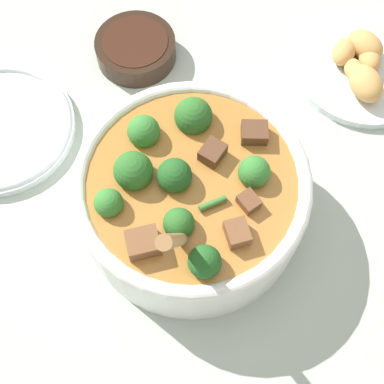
# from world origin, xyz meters

# --- Properties ---
(ground_plane) EXTENTS (4.00, 4.00, 0.00)m
(ground_plane) POSITION_xyz_m (0.00, 0.00, 0.00)
(ground_plane) COLOR #ADBCAD
(stew_bowl) EXTENTS (0.26, 0.26, 0.26)m
(stew_bowl) POSITION_xyz_m (0.00, 0.00, 0.06)
(stew_bowl) COLOR white
(stew_bowl) RESTS_ON ground_plane
(condiment_bowl) EXTENTS (0.11, 0.11, 0.03)m
(condiment_bowl) POSITION_xyz_m (0.25, -0.02, 0.02)
(condiment_bowl) COLOR black
(condiment_bowl) RESTS_ON ground_plane
(food_plate) EXTENTS (0.19, 0.19, 0.05)m
(food_plate) POSITION_xyz_m (0.10, -0.29, 0.01)
(food_plate) COLOR white
(food_plate) RESTS_ON ground_plane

